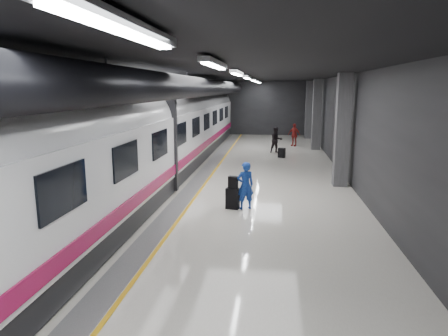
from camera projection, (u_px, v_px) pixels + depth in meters
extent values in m
plane|color=silver|center=(223.00, 194.00, 14.94)|extent=(40.00, 40.00, 0.00)
cube|color=black|center=(223.00, 71.00, 14.07)|extent=(10.00, 40.00, 0.02)
cube|color=#28282B|center=(253.00, 108.00, 33.97)|extent=(10.00, 0.02, 4.50)
cube|color=#28282B|center=(92.00, 133.00, 15.12)|extent=(0.02, 40.00, 4.50)
cube|color=#28282B|center=(365.00, 137.00, 13.89)|extent=(0.02, 40.00, 4.50)
cube|color=slate|center=(188.00, 193.00, 15.11)|extent=(0.65, 39.80, 0.01)
cube|color=yellow|center=(198.00, 193.00, 15.06)|extent=(0.10, 39.80, 0.01)
cylinder|color=black|center=(187.00, 87.00, 14.33)|extent=(0.80, 38.00, 0.80)
cube|color=silver|center=(126.00, 26.00, 3.31)|extent=(0.22, 2.60, 0.10)
cube|color=silver|center=(215.00, 63.00, 8.17)|extent=(0.22, 2.60, 0.10)
cube|color=silver|center=(237.00, 73.00, 13.04)|extent=(0.22, 2.60, 0.10)
cube|color=silver|center=(247.00, 77.00, 17.90)|extent=(0.22, 2.60, 0.10)
cube|color=silver|center=(253.00, 80.00, 22.77)|extent=(0.22, 2.60, 0.10)
cube|color=silver|center=(257.00, 81.00, 27.64)|extent=(0.22, 2.60, 0.10)
cube|color=silver|center=(259.00, 82.00, 31.53)|extent=(0.22, 2.60, 0.10)
cube|color=#515154|center=(342.00, 131.00, 15.90)|extent=(0.55, 0.55, 4.50)
cube|color=#515154|center=(317.00, 115.00, 25.63)|extent=(0.55, 0.55, 4.50)
cube|color=#515154|center=(309.00, 110.00, 31.47)|extent=(0.55, 0.55, 4.50)
cube|color=black|center=(139.00, 183.00, 15.27)|extent=(2.80, 38.00, 0.60)
cube|color=white|center=(137.00, 147.00, 15.00)|extent=(2.90, 38.00, 2.20)
cylinder|color=white|center=(136.00, 121.00, 14.81)|extent=(2.80, 38.00, 2.80)
cube|color=#980D41|center=(176.00, 168.00, 14.98)|extent=(0.04, 38.00, 0.35)
cube|color=black|center=(137.00, 140.00, 14.95)|extent=(3.05, 0.25, 3.80)
cube|color=black|center=(64.00, 190.00, 6.96)|extent=(0.05, 1.60, 0.85)
cube|color=black|center=(126.00, 160.00, 9.88)|extent=(0.05, 1.60, 0.85)
cube|color=black|center=(160.00, 144.00, 12.80)|extent=(0.05, 1.60, 0.85)
cube|color=black|center=(181.00, 134.00, 15.72)|extent=(0.05, 1.60, 0.85)
cube|color=black|center=(196.00, 127.00, 18.63)|extent=(0.05, 1.60, 0.85)
cube|color=black|center=(207.00, 121.00, 21.55)|extent=(0.05, 1.60, 0.85)
cube|color=black|center=(215.00, 118.00, 24.47)|extent=(0.05, 1.60, 0.85)
cube|color=black|center=(221.00, 114.00, 27.39)|extent=(0.05, 1.60, 0.85)
cube|color=black|center=(226.00, 112.00, 30.31)|extent=(0.05, 1.60, 0.85)
imported|color=blue|center=(245.00, 186.00, 13.01)|extent=(0.68, 0.57, 1.57)
cube|color=black|center=(233.00, 198.00, 13.11)|extent=(0.47, 0.35, 0.69)
cube|color=black|center=(233.00, 182.00, 12.99)|extent=(0.34, 0.26, 0.40)
imported|color=black|center=(276.00, 140.00, 24.43)|extent=(0.93, 0.83, 1.60)
imported|color=maroon|center=(294.00, 135.00, 27.44)|extent=(0.97, 0.77, 1.55)
cube|color=black|center=(282.00, 153.00, 22.87)|extent=(0.44, 0.37, 0.56)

